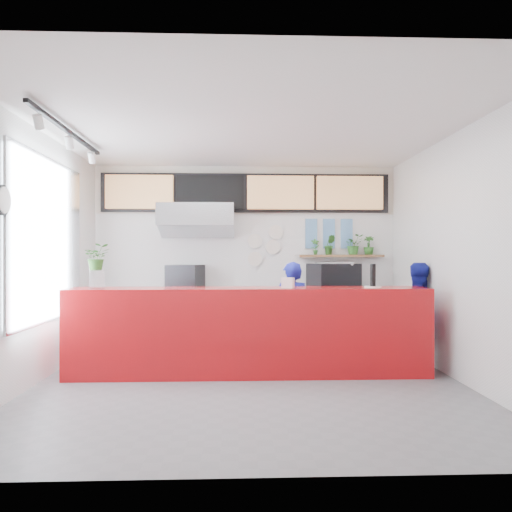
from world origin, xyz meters
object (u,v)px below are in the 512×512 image
(service_counter, at_px, (249,331))
(staff_center, at_px, (292,313))
(espresso_machine, at_px, (334,278))
(pepper_mill, at_px, (373,275))
(panini_oven, at_px, (185,279))
(staff_right, at_px, (417,313))

(service_counter, distance_m, staff_center, 0.89)
(espresso_machine, bearing_deg, service_counter, -147.17)
(service_counter, bearing_deg, pepper_mill, -0.50)
(service_counter, relative_size, panini_oven, 8.92)
(service_counter, height_order, espresso_machine, espresso_machine)
(service_counter, distance_m, pepper_mill, 1.72)
(staff_right, bearing_deg, panini_oven, -14.86)
(service_counter, height_order, pepper_mill, pepper_mill)
(panini_oven, bearing_deg, service_counter, -46.77)
(service_counter, distance_m, staff_right, 2.41)
(service_counter, relative_size, espresso_machine, 6.10)
(service_counter, xyz_separation_m, espresso_machine, (1.42, 1.80, 0.59))
(pepper_mill, bearing_deg, panini_oven, 144.63)
(staff_center, height_order, pepper_mill, staff_center)
(espresso_machine, distance_m, staff_right, 1.62)
(espresso_machine, distance_m, pepper_mill, 1.82)
(panini_oven, relative_size, pepper_mill, 1.77)
(panini_oven, relative_size, staff_right, 0.36)
(staff_right, bearing_deg, staff_center, 3.17)
(espresso_machine, height_order, staff_right, staff_right)
(panini_oven, bearing_deg, pepper_mill, -20.77)
(staff_right, xyz_separation_m, pepper_mill, (-0.77, -0.56, 0.55))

